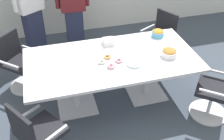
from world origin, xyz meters
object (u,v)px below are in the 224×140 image
Objects in this scene: conference_table at (112,66)px; donut_platter at (110,62)px; office_chair_0 at (159,40)px; person_standing_1 at (73,6)px; office_chair_1 at (20,65)px; office_chair_2 at (38,137)px; snack_bowl_chips_orange at (158,33)px; snack_bowl_pretzels at (169,53)px; office_chair_3 at (218,93)px; plate_stack at (134,64)px; napkin_pile at (108,42)px; person_standing_0 at (30,6)px.

donut_platter is (-0.05, -0.10, 0.14)m from conference_table.
person_standing_1 is at bearing 32.34° from office_chair_0.
office_chair_1 and office_chair_2 have the same top height.
donut_platter is at bearing -150.64° from snack_bowl_chips_orange.
office_chair_2 is 2.05m from snack_bowl_pretzels.
office_chair_3 is at bearing 103.56° from office_chair_1.
person_standing_1 is (0.82, 2.48, 0.47)m from office_chair_2.
office_chair_2 and office_chair_3 have the same top height.
office_chair_0 is at bearing 93.03° from office_chair_2.
office_chair_0 and office_chair_1 have the same top height.
donut_platter reaches higher than conference_table.
office_chair_1 is 4.70× the size of plate_stack.
office_chair_3 is at bearing 125.29° from person_standing_1.
napkin_pile is (-0.19, 0.62, 0.03)m from plate_stack.
donut_platter is at bearing 176.29° from snack_bowl_pretzels.
office_chair_2 is at bearing 132.89° from office_chair_3.
office_chair_1 is 2.71× the size of donut_platter.
office_chair_2 is at bearing -133.44° from napkin_pile.
office_chair_2 reaches higher than snack_bowl_pretzels.
office_chair_3 is at bearing 102.83° from person_standing_0.
office_chair_2 is 2.66m from person_standing_1.
office_chair_3 reaches higher than snack_bowl_pretzels.
office_chair_2 is (-1.10, -0.83, -0.22)m from conference_table.
conference_table is 12.40× the size of snack_bowl_chips_orange.
office_chair_0 is at bearing 134.92° from office_chair_1.
donut_platter is (1.05, 0.74, 0.36)m from office_chair_2.
person_standing_1 reaches higher than office_chair_1.
office_chair_3 is 2.71× the size of donut_platter.
office_chair_3 is 4.70× the size of plate_stack.
snack_bowl_chips_orange is 0.81m from napkin_pile.
person_standing_0 reaches higher than office_chair_3.
conference_table is at bearing 93.16° from office_chair_2.
conference_table is 10.59× the size of snack_bowl_pretzels.
snack_bowl_chips_orange is at bearing 25.77° from conference_table.
person_standing_0 is at bearing -154.68° from office_chair_1.
snack_bowl_pretzels is at bearing 103.45° from person_standing_0.
person_standing_1 is 1.31m from napkin_pile.
napkin_pile is (0.34, -1.26, -0.08)m from person_standing_1.
office_chair_2 is 0.54× the size of person_standing_1.
office_chair_3 reaches higher than plate_stack.
office_chair_1 is 2.97m from office_chair_3.
person_standing_0 is (0.28, 0.92, 0.58)m from office_chair_1.
office_chair_1 is at bearing 41.11° from person_standing_0.
office_chair_0 is 5.64× the size of napkin_pile.
person_standing_0 is at bearing 2.88° from person_standing_1.
conference_table is at bearing 61.80° from donut_platter.
person_standing_1 reaches higher than snack_bowl_pretzels.
person_standing_0 is (0.08, 2.46, 0.58)m from office_chair_2.
office_chair_3 is 1.27m from snack_bowl_chips_orange.
snack_bowl_pretzels is (2.09, -0.86, 0.40)m from office_chair_1.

